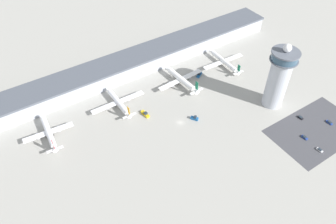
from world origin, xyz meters
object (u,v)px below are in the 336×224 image
(control_tower, at_px, (279,77))
(airplane_gate_alpha, at_px, (49,133))
(airplane_gate_bravo, at_px, (118,102))
(car_yellow_taxi, at_px, (300,118))
(service_truck_catering, at_px, (145,114))
(service_truck_fuel, at_px, (195,118))
(service_truck_baggage, at_px, (199,75))
(airplane_gate_charlie, at_px, (181,80))
(car_silver_sedan, at_px, (320,150))
(car_maroon_suv, at_px, (304,137))
(airplane_gate_delta, at_px, (224,61))
(car_navy_sedan, at_px, (329,122))

(control_tower, xyz_separation_m, airplane_gate_alpha, (-148.26, 57.16, -20.20))
(control_tower, height_order, airplane_gate_bravo, control_tower)
(airplane_gate_alpha, relative_size, car_yellow_taxi, 8.60)
(service_truck_catering, bearing_deg, service_truck_fuel, -40.37)
(airplane_gate_alpha, bearing_deg, service_truck_baggage, -0.67)
(control_tower, relative_size, airplane_gate_charlie, 1.25)
(airplane_gate_bravo, height_order, service_truck_catering, airplane_gate_bravo)
(service_truck_fuel, xyz_separation_m, car_yellow_taxi, (63.40, -40.08, -0.57))
(service_truck_fuel, distance_m, car_yellow_taxi, 75.01)
(airplane_gate_charlie, bearing_deg, airplane_gate_alpha, 178.81)
(service_truck_baggage, xyz_separation_m, car_silver_sedan, (17.52, -104.83, -0.44))
(airplane_gate_bravo, relative_size, service_truck_baggage, 5.82)
(airplane_gate_charlie, bearing_deg, car_silver_sedan, -70.99)
(service_truck_fuel, height_order, car_maroon_suv, service_truck_fuel)
(service_truck_catering, xyz_separation_m, car_yellow_taxi, (90.19, -62.86, -0.44))
(control_tower, bearing_deg, airplane_gate_charlie, 128.04)
(service_truck_baggage, height_order, car_yellow_taxi, service_truck_baggage)
(service_truck_catering, bearing_deg, airplane_gate_alpha, 165.25)
(service_truck_catering, relative_size, car_yellow_taxi, 1.96)
(airplane_gate_delta, height_order, car_maroon_suv, airplane_gate_delta)
(control_tower, xyz_separation_m, car_silver_sedan, (-7.14, -49.12, -23.92))
(service_truck_catering, relative_size, car_silver_sedan, 1.81)
(airplane_gate_charlie, distance_m, car_navy_sedan, 110.69)
(airplane_gate_charlie, height_order, car_yellow_taxi, airplane_gate_charlie)
(airplane_gate_bravo, bearing_deg, service_truck_catering, -58.45)
(car_maroon_suv, bearing_deg, service_truck_fuel, 133.26)
(car_silver_sedan, bearing_deg, car_yellow_taxi, 64.16)
(airplane_gate_bravo, xyz_separation_m, car_maroon_suv, (89.19, -95.58, -3.21))
(airplane_gate_alpha, distance_m, car_yellow_taxi, 173.43)
(service_truck_baggage, bearing_deg, control_tower, -66.13)
(control_tower, xyz_separation_m, airplane_gate_delta, (1.47, 56.11, -20.85))
(airplane_gate_alpha, relative_size, service_truck_baggage, 4.93)
(service_truck_fuel, xyz_separation_m, car_navy_sedan, (76.49, -54.33, -0.58))
(control_tower, relative_size, car_silver_sedan, 11.49)
(airplane_gate_alpha, bearing_deg, car_maroon_suv, -33.51)
(service_truck_baggage, relative_size, car_silver_sedan, 1.62)
(airplane_gate_charlie, distance_m, service_truck_baggage, 18.68)
(airplane_gate_bravo, height_order, service_truck_fuel, airplane_gate_bravo)
(service_truck_fuel, relative_size, car_navy_sedan, 1.20)
(service_truck_baggage, bearing_deg, car_silver_sedan, -80.51)
(car_silver_sedan, relative_size, car_yellow_taxi, 1.08)
(service_truck_baggage, relative_size, car_yellow_taxi, 1.74)
(service_truck_catering, relative_size, service_truck_fuel, 1.37)
(service_truck_catering, relative_size, service_truck_baggage, 1.12)
(airplane_gate_bravo, bearing_deg, service_truck_baggage, -2.66)
(car_yellow_taxi, bearing_deg, airplane_gate_delta, 93.11)
(car_maroon_suv, bearing_deg, service_truck_catering, 135.30)
(airplane_gate_bravo, height_order, car_navy_sedan, airplane_gate_bravo)
(service_truck_catering, height_order, car_maroon_suv, service_truck_catering)
(control_tower, relative_size, service_truck_baggage, 7.11)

